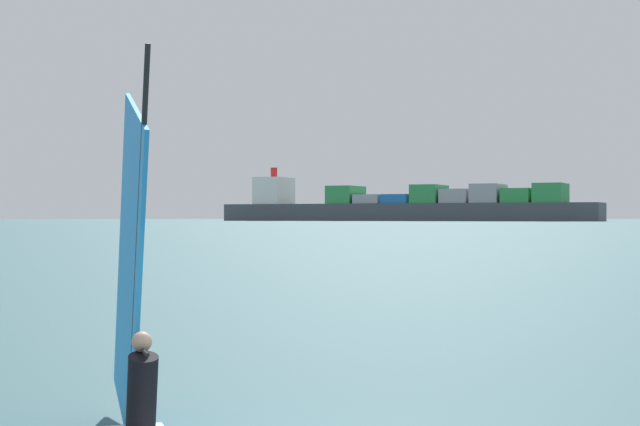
# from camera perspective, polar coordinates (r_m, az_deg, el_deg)

# --- Properties ---
(windsurfer) EXTENTS (1.13, 4.25, 4.50)m
(windsurfer) POSITION_cam_1_polar(r_m,az_deg,el_deg) (11.06, -10.63, -7.76)
(windsurfer) COLOR white
(windsurfer) RESTS_ON ground_plane
(cargo_ship) EXTENTS (198.54, 146.12, 32.08)m
(cargo_ship) POSITION_cam_1_polar(r_m,az_deg,el_deg) (557.55, 5.11, 0.41)
(cargo_ship) COLOR #3F444C
(cargo_ship) RESTS_ON ground_plane
(distant_headland) EXTENTS (1400.69, 286.32, 24.59)m
(distant_headland) POSITION_cam_1_polar(r_m,az_deg,el_deg) (1364.44, 15.15, 0.21)
(distant_headland) COLOR #4C564C
(distant_headland) RESTS_ON ground_plane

